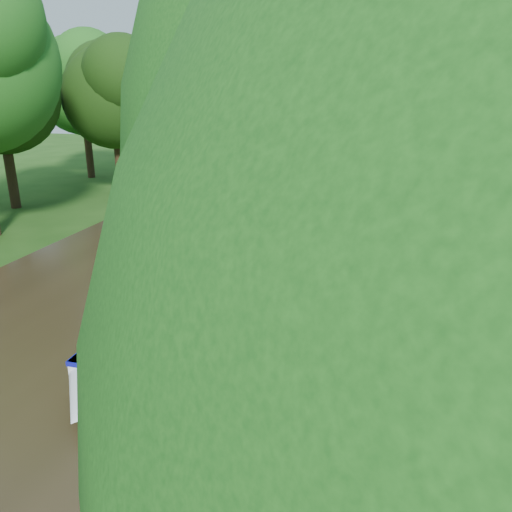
# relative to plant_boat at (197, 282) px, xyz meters

# --- Properties ---
(ground) EXTENTS (100.00, 100.00, 0.00)m
(ground) POSITION_rel_plant_boat_xyz_m (2.25, 0.90, -0.85)
(ground) COLOR #1C4611
(ground) RESTS_ON ground
(canal_water) EXTENTS (10.00, 100.00, 0.02)m
(canal_water) POSITION_rel_plant_boat_xyz_m (-3.75, 0.90, -0.84)
(canal_water) COLOR black
(canal_water) RESTS_ON ground
(towpath) EXTENTS (2.20, 100.00, 0.03)m
(towpath) POSITION_rel_plant_boat_xyz_m (3.45, 0.90, -0.84)
(towpath) COLOR #473021
(towpath) RESTS_ON ground
(plant_boat) EXTENTS (2.29, 13.52, 2.28)m
(plant_boat) POSITION_rel_plant_boat_xyz_m (0.00, 0.00, 0.00)
(plant_boat) COLOR white
(plant_boat) RESTS_ON canal_water
(tree_near_overhang) EXTENTS (5.52, 5.28, 8.99)m
(tree_near_overhang) POSITION_rel_plant_boat_xyz_m (6.04, 3.97, 5.75)
(tree_near_overhang) COLOR black
(tree_near_overhang) RESTS_ON ground
(tree_near_mid) EXTENTS (6.90, 6.60, 9.40)m
(tree_near_mid) POSITION_rel_plant_boat_xyz_m (6.73, 15.98, 5.58)
(tree_near_mid) COLOR black
(tree_near_mid) RESTS_ON ground
(tree_near_far) EXTENTS (7.59, 7.26, 10.30)m
(tree_near_far) POSITION_rel_plant_boat_xyz_m (6.23, 26.99, 6.20)
(tree_near_far) COLOR black
(tree_near_far) RESTS_ON ground
(tree_far_c) EXTENTS (7.13, 6.82, 9.59)m
(tree_far_c) POSITION_rel_plant_boat_xyz_m (-11.27, 14.99, 5.67)
(tree_far_c) COLOR black
(tree_far_c) RESTS_ON ground
(tree_far_d) EXTENTS (8.05, 7.70, 10.85)m
(tree_far_d) POSITION_rel_plant_boat_xyz_m (-12.77, 25.00, 6.55)
(tree_far_d) COLOR black
(tree_far_d) RESTS_ON ground
(tree_far_h) EXTENTS (7.82, 7.48, 10.49)m
(tree_far_h) POSITION_rel_plant_boat_xyz_m (-16.77, 19.99, 6.28)
(tree_far_h) COLOR black
(tree_far_h) RESTS_ON ground
(second_boat) EXTENTS (4.36, 7.50, 1.36)m
(second_boat) POSITION_rel_plant_boat_xyz_m (-0.09, 17.18, -0.30)
(second_boat) COLOR black
(second_boat) RESTS_ON canal_water
(sandwich_board) EXTENTS (0.69, 0.69, 1.03)m
(sandwich_board) POSITION_rel_plant_boat_xyz_m (2.70, -1.97, -0.36)
(sandwich_board) COLOR red
(sandwich_board) RESTS_ON towpath
(pedestrian_pink) EXTENTS (0.76, 0.60, 1.84)m
(pedestrian_pink) POSITION_rel_plant_boat_xyz_m (3.54, 17.03, 0.10)
(pedestrian_pink) COLOR #C04F71
(pedestrian_pink) RESTS_ON towpath
(verge_plant) EXTENTS (0.43, 0.38, 0.45)m
(verge_plant) POSITION_rel_plant_boat_xyz_m (2.30, 5.78, -0.63)
(verge_plant) COLOR #245A1B
(verge_plant) RESTS_ON ground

